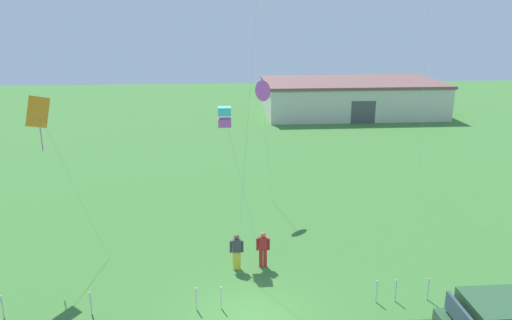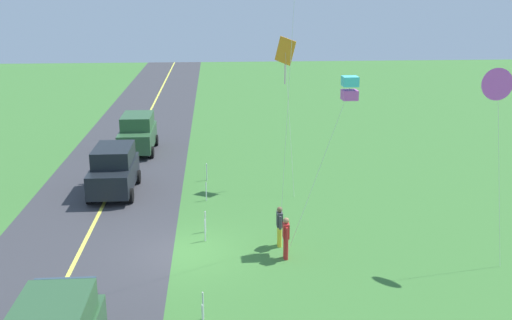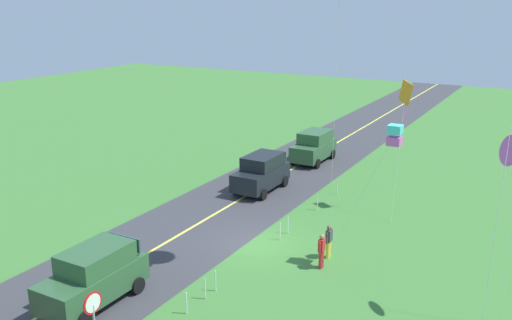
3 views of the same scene
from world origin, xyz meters
TOP-DOWN VIEW (x-y plane):
  - ground_plane at (0.00, 0.00)m, footprint 120.00×120.00m
  - asphalt_road at (0.00, -4.00)m, footprint 120.00×7.00m
  - road_centre_stripe at (0.00, -4.00)m, footprint 120.00×0.16m
  - car_suv_foreground at (7.77, -2.89)m, footprint 4.40×2.12m
  - car_parked_west_far at (-14.71, -3.48)m, footprint 4.40×2.12m
  - car_parked_west_near at (-7.17, -3.72)m, footprint 4.40×2.12m
  - stop_sign at (10.50, -0.10)m, footprint 0.76×0.08m
  - person_adult_near at (-0.37, 3.54)m, footprint 0.58×0.22m
  - person_adult_companion at (0.75, 3.66)m, footprint 0.58×0.22m
  - kite_blue_mid at (-0.74, 6.11)m, footprint 1.78×2.75m
  - kite_green_far at (1.30, 10.70)m, footprint 1.20×1.01m
  - kite_pink_drift at (-8.04, 4.61)m, footprint 2.52×0.96m
  - fence_post_0 at (-8.73, 0.70)m, footprint 0.05×0.05m
  - fence_post_1 at (-5.68, 0.70)m, footprint 0.05×0.05m
  - fence_post_2 at (-1.94, 0.70)m, footprint 0.05×0.05m
  - fence_post_3 at (-1.04, 0.70)m, footprint 0.05×0.05m
  - fence_post_4 at (4.73, 0.70)m, footprint 0.05×0.05m
  - fence_post_5 at (5.46, 0.70)m, footprint 0.05×0.05m
  - fence_post_6 at (6.71, 0.70)m, footprint 0.05×0.05m

SIDE VIEW (x-z plane):
  - ground_plane at x=0.00m, z-range -0.10..0.00m
  - asphalt_road at x=0.00m, z-range 0.00..0.00m
  - road_centre_stripe at x=0.00m, z-range 0.00..0.01m
  - fence_post_0 at x=-8.73m, z-range 0.00..0.90m
  - fence_post_1 at x=-5.68m, z-range 0.00..0.90m
  - fence_post_2 at x=-1.94m, z-range 0.00..0.90m
  - fence_post_3 at x=-1.04m, z-range 0.00..0.90m
  - fence_post_4 at x=4.73m, z-range 0.00..0.90m
  - fence_post_5 at x=5.46m, z-range 0.00..0.90m
  - fence_post_6 at x=6.71m, z-range 0.00..0.90m
  - person_adult_near at x=-0.37m, z-range 0.06..1.66m
  - person_adult_companion at x=0.75m, z-range 0.06..1.66m
  - car_suv_foreground at x=7.77m, z-range 0.03..2.27m
  - car_parked_west_far at x=-14.71m, z-range 0.03..2.27m
  - car_parked_west_near at x=-7.17m, z-range 0.03..2.27m
  - stop_sign at x=10.50m, z-range 0.52..3.08m
  - kite_blue_mid at x=-0.74m, z-range 2.78..9.24m
  - kite_green_far at x=1.30m, z-range 2.92..9.90m
  - kite_pink_drift at x=-8.04m, z-range 2.86..10.20m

